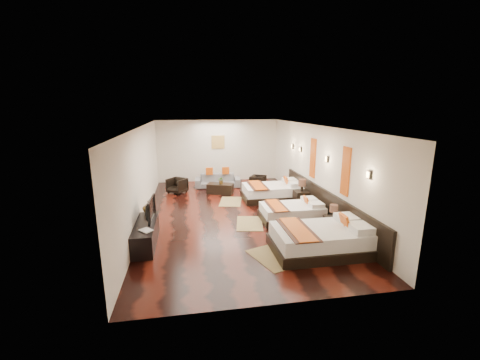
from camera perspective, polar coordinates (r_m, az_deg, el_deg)
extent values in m
cube|color=black|center=(9.99, -1.18, -6.30)|extent=(5.50, 9.50, 0.01)
cube|color=white|center=(9.43, -1.26, 9.94)|extent=(5.50, 9.50, 0.01)
cube|color=silver|center=(14.26, -4.08, 5.44)|extent=(5.50, 0.01, 2.80)
cube|color=silver|center=(9.61, -17.66, 0.94)|extent=(0.01, 9.50, 2.80)
cube|color=silver|center=(10.37, 13.99, 2.06)|extent=(0.01, 9.50, 2.80)
cube|color=black|center=(9.88, 15.31, -4.27)|extent=(0.08, 6.60, 0.90)
cube|color=black|center=(7.77, 14.78, -11.77)|extent=(2.35, 1.46, 0.25)
cube|color=white|center=(7.65, 14.91, -9.80)|extent=(2.24, 1.34, 0.34)
cube|color=#CC500E|center=(7.78, 18.83, -7.28)|extent=(0.17, 0.36, 0.36)
cube|color=#38190F|center=(7.36, 10.58, -9.01)|extent=(0.62, 1.48, 0.02)
cube|color=#CC500E|center=(7.35, 10.58, -8.89)|extent=(0.43, 1.48, 0.02)
cube|color=black|center=(9.60, 9.53, -6.70)|extent=(1.89, 1.17, 0.20)
cube|color=white|center=(9.53, 9.58, -5.37)|extent=(1.80, 1.08, 0.27)
cube|color=#CC500E|center=(9.61, 12.18, -3.80)|extent=(0.14, 0.29, 0.29)
cube|color=#38190F|center=(9.33, 6.73, -4.74)|extent=(0.50, 1.19, 0.02)
cube|color=#CC500E|center=(9.33, 6.73, -4.66)|extent=(0.34, 1.19, 0.02)
cube|color=black|center=(11.57, 6.02, -3.01)|extent=(2.21, 1.37, 0.23)
cube|color=white|center=(11.49, 6.05, -1.70)|extent=(2.10, 1.26, 0.32)
cube|color=#CC500E|center=(11.57, 8.59, -0.22)|extent=(0.16, 0.34, 0.34)
cube|color=#38190F|center=(11.31, 3.25, -1.01)|extent=(0.58, 1.39, 0.02)
cube|color=#CC500E|center=(11.31, 3.25, -0.94)|extent=(0.40, 1.39, 0.02)
cube|color=black|center=(8.87, 16.77, -7.95)|extent=(0.41, 0.41, 0.45)
cylinder|color=black|center=(8.77, 16.91, -6.02)|extent=(0.07, 0.07, 0.18)
cylinder|color=#3F2619|center=(8.72, 16.98, -5.02)|extent=(0.22, 0.22, 0.20)
cube|color=black|center=(10.91, 11.29, -3.37)|extent=(0.48, 0.48, 0.54)
cylinder|color=black|center=(10.81, 11.38, -1.47)|extent=(0.09, 0.09, 0.21)
cylinder|color=#3F2619|center=(10.76, 11.43, -0.47)|extent=(0.26, 0.26, 0.24)
cube|color=olive|center=(7.31, 5.98, -14.08)|extent=(1.12, 1.38, 0.01)
cube|color=olive|center=(9.21, 1.78, -8.03)|extent=(0.96, 1.32, 0.01)
cube|color=olive|center=(11.24, -1.74, -4.01)|extent=(0.99, 1.33, 0.01)
cube|color=black|center=(8.16, -17.03, -9.52)|extent=(0.50, 1.80, 0.55)
imported|color=black|center=(8.21, -16.72, -5.20)|extent=(0.18, 0.98, 0.56)
imported|color=black|center=(7.53, -17.70, -9.15)|extent=(0.37, 0.38, 0.03)
imported|color=brown|center=(8.77, -16.59, -4.80)|extent=(0.40, 0.40, 0.33)
imported|color=slate|center=(13.26, -4.16, -0.11)|extent=(1.95, 0.87, 0.56)
imported|color=black|center=(12.55, -11.57, -1.02)|extent=(0.92, 0.92, 0.60)
imported|color=black|center=(12.99, 3.37, -0.37)|extent=(0.83, 0.83, 0.56)
cube|color=black|center=(12.27, -3.67, -1.59)|extent=(1.11, 0.82, 0.40)
imported|color=#2F5F1F|center=(12.15, -3.48, -0.04)|extent=(0.31, 0.28, 0.30)
cube|color=#D86014|center=(8.64, 18.98, 1.52)|extent=(0.04, 0.40, 1.30)
cube|color=#D86014|center=(10.59, 13.33, 3.97)|extent=(0.04, 0.40, 1.30)
cube|color=black|center=(7.67, 22.81, 0.92)|extent=(0.06, 0.12, 0.18)
cube|color=#FFD18C|center=(7.66, 22.62, 0.91)|extent=(0.02, 0.10, 0.14)
cube|color=black|center=(9.56, 15.82, 3.75)|extent=(0.06, 0.12, 0.18)
cube|color=#FFD18C|center=(9.55, 15.66, 3.75)|extent=(0.02, 0.10, 0.14)
cube|color=black|center=(11.56, 11.17, 5.60)|extent=(0.06, 0.12, 0.18)
cube|color=#FFD18C|center=(11.55, 11.03, 5.60)|extent=(0.02, 0.10, 0.14)
cube|color=black|center=(12.40, 9.70, 6.18)|extent=(0.06, 0.12, 0.18)
cube|color=#FFD18C|center=(12.39, 9.57, 6.18)|extent=(0.02, 0.10, 0.14)
cube|color=#AD873F|center=(14.19, -4.09, 7.03)|extent=(0.60, 0.04, 0.60)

